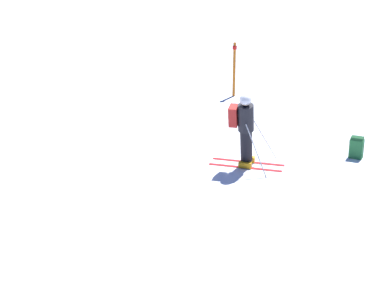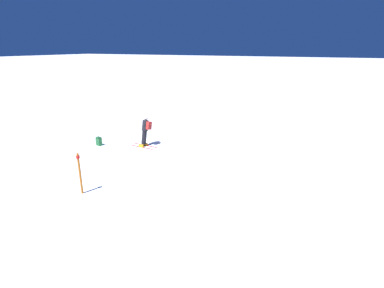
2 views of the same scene
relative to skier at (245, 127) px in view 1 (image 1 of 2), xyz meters
The scene contains 4 objects.
ground_plane 1.18m from the skier, ahead, with size 300.00×300.00×0.00m, color white.
skier is the anchor object (origin of this frame).
spare_backpack 2.78m from the skier, 63.96° to the right, with size 0.28×0.34×0.50m.
trail_marker 6.08m from the skier, 10.54° to the left, with size 0.13×0.13×1.65m.
Camera 1 is at (-13.68, -1.57, 5.12)m, focal length 60.00 mm.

